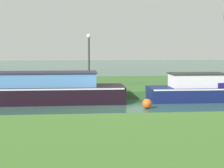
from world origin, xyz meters
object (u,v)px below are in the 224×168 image
(mooring_post_far, at_px, (66,84))
(channel_buoy, at_px, (147,104))
(black_barge, at_px, (31,90))
(lamp_post, at_px, (89,55))
(navy_narrowboat, at_px, (194,89))

(mooring_post_far, bearing_deg, channel_buoy, -40.98)
(mooring_post_far, distance_m, channel_buoy, 4.99)
(black_barge, bearing_deg, lamp_post, 35.15)
(lamp_post, bearing_deg, channel_buoy, -59.12)
(channel_buoy, bearing_deg, lamp_post, 120.88)
(black_barge, relative_size, channel_buoy, 21.39)
(navy_narrowboat, xyz_separation_m, channel_buoy, (-2.85, -2.10, -0.39))
(navy_narrowboat, bearing_deg, mooring_post_far, 170.13)
(lamp_post, xyz_separation_m, channel_buoy, (2.49, -4.16, -2.11))
(black_barge, xyz_separation_m, lamp_post, (2.93, 2.06, 1.67))
(lamp_post, relative_size, channel_buoy, 7.08)
(navy_narrowboat, relative_size, mooring_post_far, 5.34)
(lamp_post, bearing_deg, black_barge, -144.85)
(black_barge, bearing_deg, navy_narrowboat, -0.00)
(lamp_post, relative_size, mooring_post_far, 3.79)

